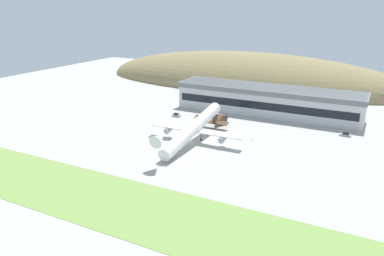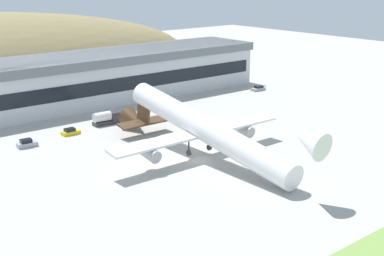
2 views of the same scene
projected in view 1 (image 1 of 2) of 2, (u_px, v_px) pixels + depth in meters
The scene contains 10 objects.
ground_plane at pixel (189, 142), 143.50m from camera, with size 365.55×365.55×0.00m, color #ADAAA3.
grass_strip_foreground at pixel (105, 199), 101.59m from camera, with size 328.99×25.60×0.08m, color #759947.
hill_backdrop at pixel (246, 84), 250.37m from camera, with size 209.27×71.23×41.64m, color olive.
terminal_building at pixel (267, 98), 180.21m from camera, with size 88.61×19.67×12.81m.
cargo_airplane at pixel (194, 129), 141.60m from camera, with size 38.74×53.67×12.47m.
service_car_0 at pixel (345, 135), 150.15m from camera, with size 4.44×2.04×1.43m.
service_car_1 at pixel (176, 115), 176.24m from camera, with size 4.12×2.15×1.67m.
service_car_2 at pixel (199, 117), 173.45m from camera, with size 3.95×1.83×1.45m.
fuel_truck at pixel (220, 117), 170.48m from camera, with size 6.36×2.44×3.08m.
traffic_cone_0 at pixel (252, 140), 145.40m from camera, with size 0.52×0.52×0.58m.
Camera 1 is at (62.42, -119.20, 50.21)m, focal length 35.00 mm.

